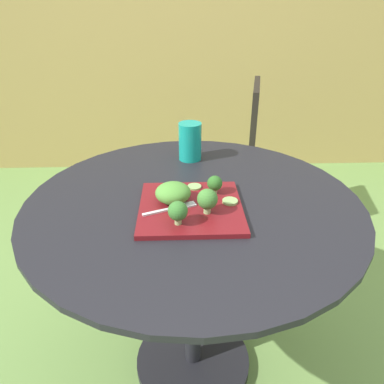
% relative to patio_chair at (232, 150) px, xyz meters
% --- Properties ---
extents(ground_plane, '(12.00, 12.00, 0.00)m').
position_rel_patio_chair_xyz_m(ground_plane, '(-0.26, -0.95, -0.53)').
color(ground_plane, '#70994C').
extents(bamboo_fence, '(8.00, 0.08, 1.55)m').
position_rel_patio_chair_xyz_m(bamboo_fence, '(-0.26, 1.02, 0.25)').
color(bamboo_fence, tan).
rests_on(bamboo_fence, ground_plane).
extents(patio_table, '(1.00, 1.00, 0.76)m').
position_rel_patio_chair_xyz_m(patio_table, '(-0.26, -0.95, -0.01)').
color(patio_table, black).
rests_on(patio_table, ground_plane).
extents(patio_chair, '(0.52, 0.52, 0.90)m').
position_rel_patio_chair_xyz_m(patio_chair, '(0.00, 0.00, 0.00)').
color(patio_chair, black).
rests_on(patio_chair, ground_plane).
extents(salad_plate, '(0.29, 0.29, 0.01)m').
position_rel_patio_chair_xyz_m(salad_plate, '(-0.27, -1.01, 0.24)').
color(salad_plate, maroon).
rests_on(salad_plate, patio_table).
extents(drinking_glass, '(0.08, 0.08, 0.14)m').
position_rel_patio_chair_xyz_m(drinking_glass, '(-0.25, -0.65, 0.29)').
color(drinking_glass, '#149989').
rests_on(drinking_glass, patio_table).
extents(fork, '(0.15, 0.07, 0.00)m').
position_rel_patio_chair_xyz_m(fork, '(-0.31, -1.03, 0.25)').
color(fork, silver).
rests_on(fork, salad_plate).
extents(lettuce_mound, '(0.10, 0.10, 0.06)m').
position_rel_patio_chair_xyz_m(lettuce_mound, '(-0.31, -0.99, 0.27)').
color(lettuce_mound, '#519338').
rests_on(lettuce_mound, salad_plate).
extents(broccoli_floret_0, '(0.06, 0.06, 0.07)m').
position_rel_patio_chair_xyz_m(broccoli_floret_0, '(-0.22, -1.05, 0.28)').
color(broccoli_floret_0, '#99B770').
rests_on(broccoli_floret_0, salad_plate).
extents(broccoli_floret_1, '(0.05, 0.05, 0.06)m').
position_rel_patio_chair_xyz_m(broccoli_floret_1, '(-0.19, -0.94, 0.28)').
color(broccoli_floret_1, '#99B770').
rests_on(broccoli_floret_1, salad_plate).
extents(broccoli_floret_2, '(0.05, 0.05, 0.06)m').
position_rel_patio_chair_xyz_m(broccoli_floret_2, '(-0.30, -1.10, 0.28)').
color(broccoli_floret_2, '#99B770').
rests_on(broccoli_floret_2, salad_plate).
extents(cucumber_slice_0, '(0.04, 0.04, 0.01)m').
position_rel_patio_chair_xyz_m(cucumber_slice_0, '(-0.15, -1.00, 0.25)').
color(cucumber_slice_0, '#8EB766').
rests_on(cucumber_slice_0, salad_plate).
extents(cucumber_slice_1, '(0.04, 0.04, 0.01)m').
position_rel_patio_chair_xyz_m(cucumber_slice_1, '(-0.25, -0.90, 0.25)').
color(cucumber_slice_1, '#8EB766').
rests_on(cucumber_slice_1, salad_plate).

